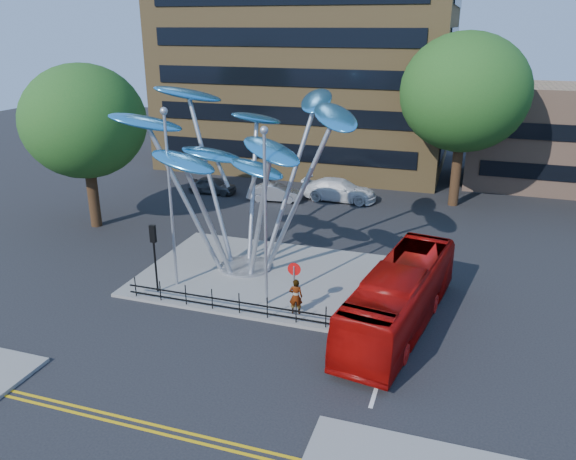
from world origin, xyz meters
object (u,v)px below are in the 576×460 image
(no_entry_sign_island, at_px, (294,279))
(parked_car_right, at_px, (340,190))
(pedestrian, at_px, (296,296))
(parked_car_left, at_px, (213,185))
(tree_left, at_px, (84,122))
(street_lamp_right, at_px, (265,202))
(leaf_sculpture, at_px, (242,143))
(parked_car_mid, at_px, (276,192))
(red_bus, at_px, (399,297))
(traffic_light_island, at_px, (154,244))
(tree_right, at_px, (465,93))
(street_lamp_left, at_px, (169,184))

(no_entry_sign_island, distance_m, parked_car_right, 18.18)
(pedestrian, height_order, parked_car_left, pedestrian)
(tree_left, height_order, street_lamp_right, tree_left)
(leaf_sculpture, height_order, parked_car_left, leaf_sculpture)
(leaf_sculpture, relative_size, parked_car_mid, 3.22)
(leaf_sculpture, distance_m, parked_car_right, 15.25)
(red_bus, height_order, parked_car_right, red_bus)
(tree_left, relative_size, red_bus, 1.00)
(leaf_sculpture, xyz_separation_m, traffic_light_island, (-2.93, -4.18, -4.26))
(tree_right, distance_m, pedestrian, 21.56)
(tree_right, xyz_separation_m, pedestrian, (-5.91, -19.50, -7.05))
(street_lamp_left, relative_size, parked_car_right, 1.60)
(tree_left, distance_m, traffic_light_island, 12.44)
(tree_left, bearing_deg, parked_car_left, 66.65)
(tree_left, xyz_separation_m, pedestrian, (16.09, -7.50, -5.81))
(traffic_light_island, height_order, pedestrian, traffic_light_island)
(no_entry_sign_island, bearing_deg, parked_car_mid, 112.16)
(tree_left, bearing_deg, parked_car_right, 37.29)
(street_lamp_left, bearing_deg, street_lamp_right, -5.71)
(parked_car_right, bearing_deg, no_entry_sign_island, -171.90)
(tree_left, height_order, leaf_sculpture, tree_left)
(street_lamp_left, relative_size, no_entry_sign_island, 3.59)
(no_entry_sign_island, xyz_separation_m, pedestrian, (0.09, -0.02, -0.83))
(street_lamp_left, relative_size, pedestrian, 5.25)
(parked_car_right, bearing_deg, red_bus, -157.62)
(no_entry_sign_island, distance_m, red_bus, 4.64)
(pedestrian, relative_size, parked_car_mid, 0.43)
(no_entry_sign_island, bearing_deg, tree_left, 154.93)
(pedestrian, bearing_deg, red_bus, 177.89)
(traffic_light_island, xyz_separation_m, pedestrian, (7.09, 0.00, -1.63))
(traffic_light_island, xyz_separation_m, parked_car_left, (-5.01, 16.74, -1.98))
(leaf_sculpture, bearing_deg, pedestrian, -45.15)
(parked_car_left, bearing_deg, traffic_light_island, -163.40)
(parked_car_mid, relative_size, parked_car_right, 0.72)
(street_lamp_right, relative_size, no_entry_sign_island, 3.39)
(street_lamp_left, distance_m, street_lamp_right, 5.03)
(parked_car_right, bearing_deg, leaf_sculpture, 173.43)
(tree_left, bearing_deg, leaf_sculpture, -15.55)
(tree_right, height_order, parked_car_left, tree_right)
(traffic_light_island, bearing_deg, no_entry_sign_island, 0.13)
(tree_left, height_order, pedestrian, tree_left)
(leaf_sculpture, distance_m, red_bus, 10.87)
(tree_right, distance_m, street_lamp_right, 20.64)
(leaf_sculpture, height_order, red_bus, leaf_sculpture)
(parked_car_left, height_order, parked_car_right, parked_car_right)
(street_lamp_left, bearing_deg, parked_car_right, 75.73)
(no_entry_sign_island, height_order, red_bus, red_bus)
(red_bus, distance_m, parked_car_right, 18.78)
(tree_right, xyz_separation_m, leaf_sculpture, (-10.07, -15.32, -1.16))
(pedestrian, bearing_deg, tree_left, -33.73)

